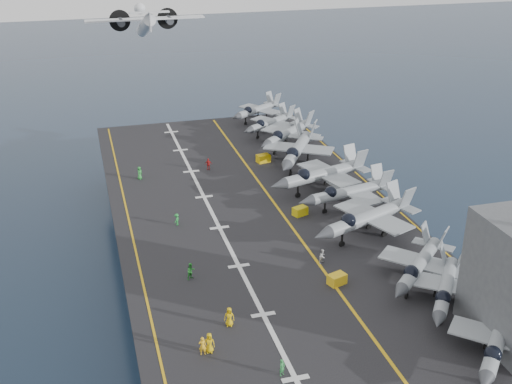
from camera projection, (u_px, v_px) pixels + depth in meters
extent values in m
plane|color=#142135|center=(264.00, 290.00, 87.91)|extent=(500.00, 500.00, 0.00)
cube|color=#56595E|center=(264.00, 258.00, 85.88)|extent=(36.00, 90.00, 10.00)
cube|color=black|center=(264.00, 223.00, 83.78)|extent=(38.00, 92.00, 0.40)
cube|color=gold|center=(286.00, 219.00, 84.43)|extent=(0.35, 90.00, 0.02)
cube|color=silver|center=(219.00, 228.00, 82.20)|extent=(0.50, 90.00, 0.02)
cube|color=gold|center=(133.00, 239.00, 79.48)|extent=(0.25, 90.00, 0.02)
cube|color=gold|center=(393.00, 206.00, 88.27)|extent=(0.25, 90.00, 0.02)
imported|color=gold|center=(229.00, 317.00, 62.52)|extent=(1.39, 1.10, 2.04)
imported|color=yellow|center=(202.00, 346.00, 58.45)|extent=(1.24, 0.90, 1.93)
imported|color=green|center=(191.00, 271.00, 70.50)|extent=(1.41, 1.26, 1.96)
imported|color=#1E8D34|center=(177.00, 219.00, 82.61)|extent=(1.07, 1.15, 1.60)
imported|color=#B21919|center=(208.00, 164.00, 100.04)|extent=(1.22, 0.88, 1.90)
imported|color=#268C33|center=(140.00, 173.00, 96.70)|extent=(1.29, 1.42, 1.97)
imported|color=#2B863E|center=(282.00, 367.00, 55.94)|extent=(1.18, 1.06, 1.64)
imported|color=silver|center=(323.00, 256.00, 73.71)|extent=(1.28, 1.21, 1.78)
imported|color=gold|center=(209.00, 343.00, 58.77)|extent=(1.39, 1.10, 2.04)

